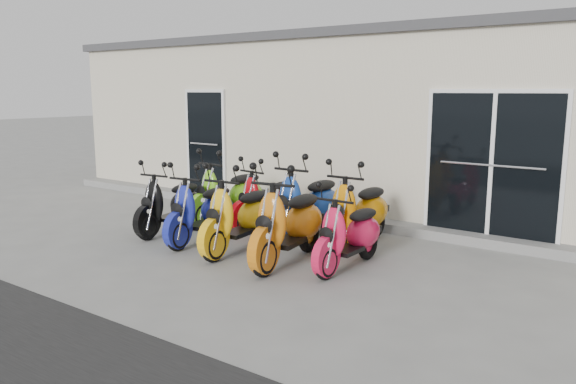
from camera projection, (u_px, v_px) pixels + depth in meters
name	position (u px, v px, depth m)	size (l,w,h in m)	color
ground	(264.00, 248.00, 8.27)	(80.00, 80.00, 0.00)	gray
building	(411.00, 123.00, 12.15)	(14.00, 6.00, 3.20)	beige
roof_cap	(414.00, 43.00, 11.85)	(14.20, 6.20, 0.16)	#3F3F42
front_step	(335.00, 218.00, 9.87)	(14.00, 0.40, 0.15)	gray
door_left	(206.00, 141.00, 11.61)	(1.07, 0.08, 2.22)	black
door_right	(492.00, 161.00, 8.30)	(2.02, 0.08, 2.22)	black
scooter_front_black	(171.00, 196.00, 9.06)	(0.60, 1.66, 1.23)	black
scooter_front_blue	(202.00, 201.00, 8.50)	(0.62, 1.72, 1.27)	#1A249D
scooter_front_orange_a	(240.00, 206.00, 7.99)	(0.65, 1.80, 1.33)	yellow
scooter_front_orange_b	(289.00, 212.00, 7.42)	(0.69, 1.90, 1.41)	orange
scooter_front_red	(350.00, 224.00, 7.21)	(0.58, 1.61, 1.19)	#E11645
scooter_back_green	(229.00, 186.00, 9.71)	(0.65, 1.80, 1.33)	#78D31C
scooter_back_red	(269.00, 192.00, 9.28)	(0.61, 1.69, 1.25)	#B4070F
scooter_back_blue	(307.00, 194.00, 8.72)	(0.69, 1.89, 1.40)	navy
scooter_back_yellow	(359.00, 202.00, 8.25)	(0.66, 1.82, 1.34)	orange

